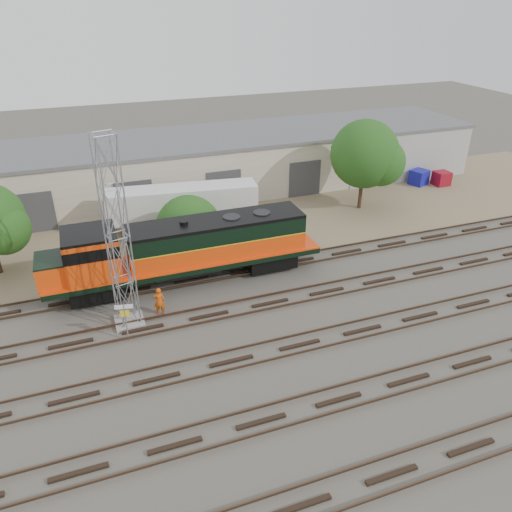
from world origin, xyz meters
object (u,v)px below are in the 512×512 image
object	(u,v)px
locomotive	(181,250)
semi_trailer	(186,203)
signal_tower	(118,240)
worker	(159,301)

from	to	relation	value
locomotive	semi_trailer	size ratio (longest dim) A/B	1.50
signal_tower	semi_trailer	xyz separation A→B (m)	(6.34, 11.81, -3.19)
locomotive	worker	distance (m)	4.16
worker	semi_trailer	xyz separation A→B (m)	(4.44, 11.50, 1.40)
worker	semi_trailer	world-z (taller)	semi_trailer
semi_trailer	locomotive	bearing A→B (deg)	-97.92
locomotive	semi_trailer	world-z (taller)	locomotive
signal_tower	semi_trailer	bearing A→B (deg)	61.75
locomotive	worker	world-z (taller)	locomotive
locomotive	signal_tower	xyz separation A→B (m)	(-4.06, -3.49, 3.01)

